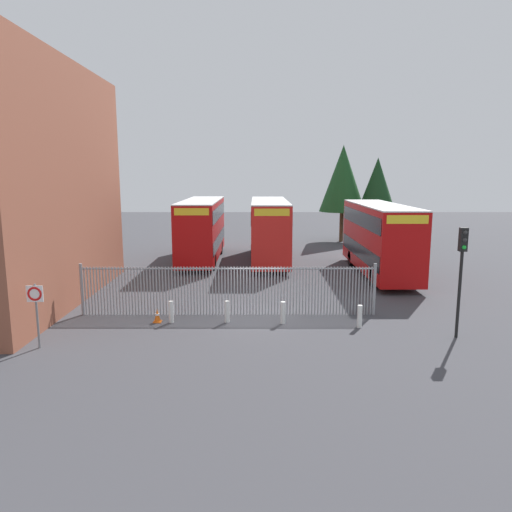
% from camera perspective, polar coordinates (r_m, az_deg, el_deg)
% --- Properties ---
extents(ground_plane, '(100.00, 100.00, 0.00)m').
position_cam_1_polar(ground_plane, '(29.53, 0.01, -2.50)').
color(ground_plane, '#3D3D42').
extents(depot_building_brick, '(7.57, 14.35, 11.54)m').
position_cam_1_polar(depot_building_brick, '(26.31, -28.21, 7.51)').
color(depot_building_brick, brown).
rests_on(depot_building_brick, ground).
extents(palisade_fence, '(13.26, 0.14, 2.35)m').
position_cam_1_polar(palisade_fence, '(21.50, -3.27, -3.98)').
color(palisade_fence, gray).
rests_on(palisade_fence, ground).
extents(double_decker_bus_near_gate, '(2.54, 10.81, 4.42)m').
position_cam_1_polar(double_decker_bus_near_gate, '(30.76, 14.55, 2.26)').
color(double_decker_bus_near_gate, '#B70C0C').
rests_on(double_decker_bus_near_gate, ground).
extents(double_decker_bus_behind_fence_left, '(2.54, 10.81, 4.42)m').
position_cam_1_polar(double_decker_bus_behind_fence_left, '(34.29, 1.67, 3.33)').
color(double_decker_bus_behind_fence_left, red).
rests_on(double_decker_bus_behind_fence_left, ground).
extents(double_decker_bus_behind_fence_right, '(2.54, 10.81, 4.42)m').
position_cam_1_polar(double_decker_bus_behind_fence_right, '(34.91, -6.39, 3.38)').
color(double_decker_bus_behind_fence_right, '#B70C0C').
rests_on(double_decker_bus_behind_fence_right, ground).
extents(bollard_near_left, '(0.20, 0.20, 0.95)m').
position_cam_1_polar(bollard_near_left, '(20.85, -10.01, -6.56)').
color(bollard_near_left, silver).
rests_on(bollard_near_left, ground).
extents(bollard_center_front, '(0.20, 0.20, 0.95)m').
position_cam_1_polar(bollard_center_front, '(20.60, -3.39, -6.63)').
color(bollard_center_front, silver).
rests_on(bollard_center_front, ground).
extents(bollard_near_right, '(0.20, 0.20, 0.95)m').
position_cam_1_polar(bollard_near_right, '(20.44, 3.31, -6.76)').
color(bollard_near_right, silver).
rests_on(bollard_near_right, ground).
extents(bollard_far_right, '(0.20, 0.20, 0.95)m').
position_cam_1_polar(bollard_far_right, '(20.35, 12.33, -7.05)').
color(bollard_far_right, silver).
rests_on(bollard_far_right, ground).
extents(traffic_cone_by_gate, '(0.34, 0.34, 0.59)m').
position_cam_1_polar(traffic_cone_by_gate, '(21.06, -11.61, -6.97)').
color(traffic_cone_by_gate, orange).
rests_on(traffic_cone_by_gate, ground).
extents(speed_limit_sign_post, '(0.60, 0.14, 2.40)m').
position_cam_1_polar(speed_limit_sign_post, '(18.98, -24.72, -4.89)').
color(speed_limit_sign_post, slate).
rests_on(speed_limit_sign_post, ground).
extents(traffic_light_kerbside, '(0.28, 0.33, 4.30)m').
position_cam_1_polar(traffic_light_kerbside, '(19.72, 23.39, -0.68)').
color(traffic_light_kerbside, black).
rests_on(traffic_light_kerbside, ground).
extents(tree_tall_back, '(3.95, 3.95, 7.71)m').
position_cam_1_polar(tree_tall_back, '(45.02, 14.30, 7.71)').
color(tree_tall_back, '#4C3823').
rests_on(tree_tall_back, ground).
extents(tree_short_side, '(4.22, 4.22, 8.85)m').
position_cam_1_polar(tree_short_side, '(45.16, 10.39, 9.05)').
color(tree_short_side, '#4C3823').
rests_on(tree_short_side, ground).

